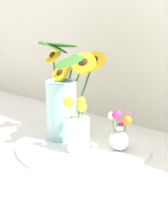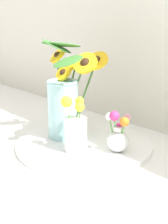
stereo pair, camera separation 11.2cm
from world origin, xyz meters
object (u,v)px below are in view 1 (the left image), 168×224
vase_small_center (77,130)px  vase_bulb_right (120,135)px  serving_tray (84,144)px  mason_jar_sunflowers (64,98)px

vase_small_center → vase_bulb_right: size_ratio=1.30×
serving_tray → vase_small_center: 0.12m
vase_small_center → vase_bulb_right: bearing=43.4°
serving_tray → vase_small_center: (0.04, -0.07, 0.08)m
vase_small_center → vase_bulb_right: vase_small_center is taller
mason_jar_sunflowers → vase_bulb_right: size_ratio=2.53×
vase_small_center → vase_bulb_right: (0.11, 0.10, -0.02)m
serving_tray → vase_small_center: size_ratio=2.62×
mason_jar_sunflowers → vase_small_center: mason_jar_sunflowers is taller
vase_bulb_right → mason_jar_sunflowers: bearing=-171.7°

